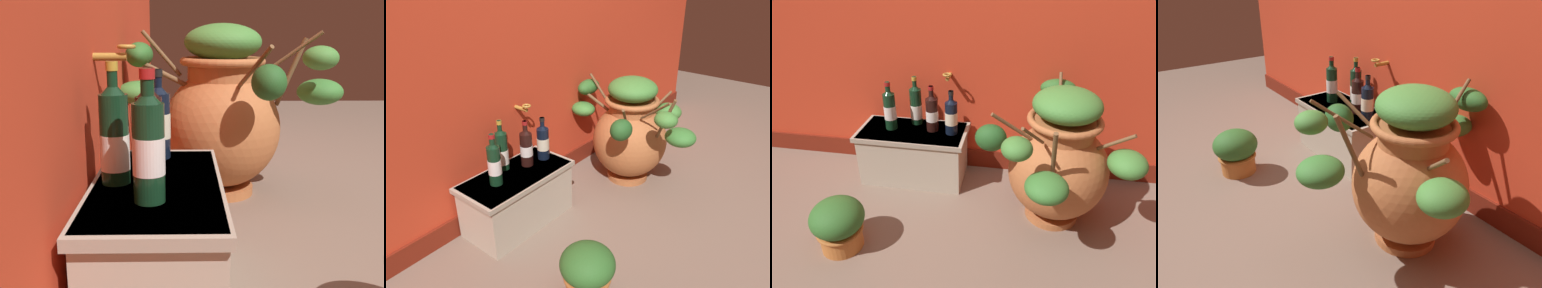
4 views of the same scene
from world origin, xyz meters
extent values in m
cube|color=maroon|center=(0.00, 1.10, 0.07)|extent=(4.40, 0.02, 0.14)
cylinder|color=#B28433|center=(-0.25, 1.05, 0.68)|extent=(0.02, 0.10, 0.02)
torus|color=#B28433|center=(-0.25, 1.00, 0.71)|extent=(0.06, 0.06, 0.01)
cylinder|color=#B26638|center=(0.45, 0.65, 0.02)|extent=(0.31, 0.31, 0.04)
ellipsoid|color=#B26638|center=(0.45, 0.65, 0.31)|extent=(0.54, 0.54, 0.55)
cylinder|color=#B26638|center=(0.45, 0.65, 0.57)|extent=(0.32, 0.32, 0.12)
torus|color=#B26638|center=(0.45, 0.65, 0.62)|extent=(0.39, 0.39, 0.04)
cylinder|color=brown|center=(0.43, 0.93, 0.66)|extent=(0.03, 0.18, 0.21)
ellipsoid|color=#2D6628|center=(0.43, 1.03, 0.65)|extent=(0.21, 0.12, 0.11)
cylinder|color=brown|center=(0.68, 0.54, 0.57)|extent=(0.17, 0.10, 0.16)
ellipsoid|color=#428438|center=(0.75, 0.51, 0.48)|extent=(0.19, 0.20, 0.13)
cylinder|color=brown|center=(0.18, 0.55, 0.61)|extent=(0.22, 0.11, 0.19)
ellipsoid|color=#235623|center=(0.08, 0.51, 0.57)|extent=(0.16, 0.13, 0.14)
cylinder|color=brown|center=(0.29, 0.39, 0.66)|extent=(0.13, 0.25, 0.21)
ellipsoid|color=#428438|center=(0.22, 0.28, 0.65)|extent=(0.14, 0.15, 0.10)
cylinder|color=brown|center=(0.38, 0.35, 0.58)|extent=(0.05, 0.13, 0.31)
ellipsoid|color=#387A33|center=(0.36, 0.23, 0.50)|extent=(0.19, 0.20, 0.11)
cylinder|color=brown|center=(0.39, 0.93, 0.58)|extent=(0.05, 0.25, 0.15)
ellipsoid|color=#428438|center=(0.37, 1.03, 0.49)|extent=(0.17, 0.19, 0.10)
ellipsoid|color=#428438|center=(0.45, 0.65, 0.71)|extent=(0.35, 0.35, 0.17)
cube|color=#B2A893|center=(-0.46, 0.90, 0.18)|extent=(0.67, 0.33, 0.35)
cube|color=#A09785|center=(-0.46, 0.90, 0.34)|extent=(0.71, 0.35, 0.03)
cylinder|color=black|center=(-0.33, 0.93, 0.46)|extent=(0.08, 0.08, 0.22)
cone|color=black|center=(-0.33, 0.93, 0.58)|extent=(0.08, 0.08, 0.04)
cylinder|color=black|center=(-0.33, 0.93, 0.61)|extent=(0.03, 0.03, 0.08)
cylinder|color=maroon|center=(-0.33, 0.93, 0.64)|extent=(0.03, 0.03, 0.02)
cylinder|color=silver|center=(-0.33, 0.93, 0.46)|extent=(0.08, 0.08, 0.07)
cylinder|color=black|center=(-0.20, 0.91, 0.46)|extent=(0.08, 0.08, 0.21)
cone|color=black|center=(-0.20, 0.91, 0.58)|extent=(0.08, 0.08, 0.04)
cylinder|color=black|center=(-0.20, 0.91, 0.60)|extent=(0.03, 0.03, 0.08)
cylinder|color=black|center=(-0.20, 0.91, 0.63)|extent=(0.03, 0.03, 0.02)
cylinder|color=beige|center=(-0.20, 0.91, 0.46)|extent=(0.08, 0.08, 0.08)
cylinder|color=black|center=(-0.60, 0.91, 0.47)|extent=(0.08, 0.08, 0.24)
cone|color=black|center=(-0.60, 0.91, 0.60)|extent=(0.08, 0.08, 0.04)
cylinder|color=black|center=(-0.60, 0.91, 0.63)|extent=(0.03, 0.03, 0.08)
cylinder|color=maroon|center=(-0.60, 0.91, 0.66)|extent=(0.04, 0.04, 0.02)
cylinder|color=silver|center=(-0.60, 0.91, 0.47)|extent=(0.08, 0.08, 0.09)
cylinder|color=black|center=(-0.46, 1.01, 0.47)|extent=(0.08, 0.08, 0.24)
cone|color=black|center=(-0.46, 1.01, 0.61)|extent=(0.08, 0.08, 0.04)
cylinder|color=black|center=(-0.46, 1.01, 0.64)|extent=(0.03, 0.03, 0.08)
cylinder|color=#B7932D|center=(-0.46, 1.01, 0.67)|extent=(0.03, 0.03, 0.02)
cylinder|color=white|center=(-0.46, 1.01, 0.44)|extent=(0.08, 0.08, 0.10)
camera|label=1|loc=(-1.64, 0.83, 0.74)|focal=42.63mm
camera|label=2|loc=(-1.78, -0.63, 1.55)|focal=35.69mm
camera|label=3|loc=(0.22, -1.06, 1.43)|focal=33.36mm
camera|label=4|loc=(1.45, -0.41, 1.27)|focal=34.09mm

